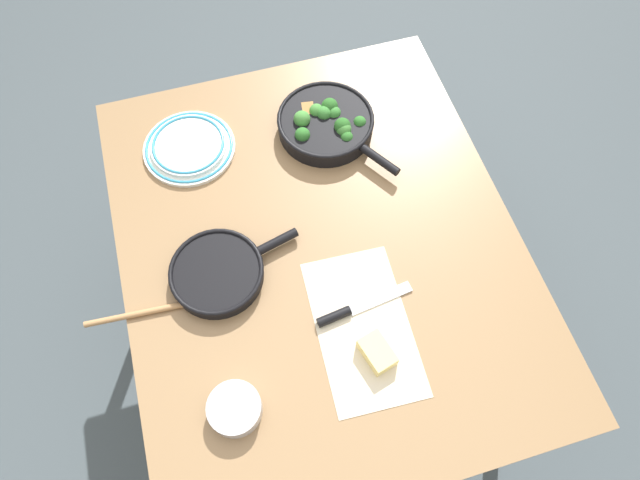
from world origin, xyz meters
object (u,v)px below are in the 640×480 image
(skillet_broccoli, at_px, (326,123))
(dinner_plate_stack, at_px, (189,147))
(wooden_spoon, at_px, (176,306))
(cheese_block, at_px, (377,353))
(skillet_eggs, at_px, (218,272))
(grater_knife, at_px, (351,310))
(prep_bowl_steel, at_px, (235,409))

(skillet_broccoli, bearing_deg, dinner_plate_stack, -128.19)
(wooden_spoon, distance_m, cheese_block, 0.50)
(skillet_eggs, relative_size, wooden_spoon, 0.96)
(wooden_spoon, xyz_separation_m, cheese_block, (0.25, 0.43, 0.01))
(skillet_eggs, distance_m, dinner_plate_stack, 0.41)
(dinner_plate_stack, bearing_deg, grater_knife, 26.07)
(skillet_broccoli, height_order, cheese_block, skillet_broccoli)
(skillet_broccoli, height_order, dinner_plate_stack, skillet_broccoli)
(prep_bowl_steel, bearing_deg, cheese_block, 95.21)
(cheese_block, height_order, dinner_plate_stack, cheese_block)
(grater_knife, distance_m, prep_bowl_steel, 0.36)
(wooden_spoon, distance_m, prep_bowl_steel, 0.30)
(skillet_broccoli, xyz_separation_m, wooden_spoon, (0.42, -0.51, -0.02))
(prep_bowl_steel, bearing_deg, skillet_broccoli, 148.94)
(cheese_block, bearing_deg, wooden_spoon, -120.27)
(skillet_broccoli, height_order, grater_knife, skillet_broccoli)
(dinner_plate_stack, distance_m, prep_bowl_steel, 0.75)
(skillet_eggs, xyz_separation_m, grater_knife, (0.18, 0.29, -0.01))
(skillet_eggs, bearing_deg, dinner_plate_stack, 75.85)
(skillet_broccoli, bearing_deg, wooden_spoon, -82.35)
(cheese_block, bearing_deg, skillet_eggs, -134.14)
(skillet_eggs, distance_m, wooden_spoon, 0.13)
(skillet_broccoli, distance_m, wooden_spoon, 0.66)
(cheese_block, height_order, prep_bowl_steel, prep_bowl_steel)
(skillet_eggs, xyz_separation_m, cheese_block, (0.30, 0.31, -0.00))
(wooden_spoon, height_order, grater_knife, grater_knife)
(skillet_eggs, xyz_separation_m, wooden_spoon, (0.05, -0.12, -0.01))
(skillet_broccoli, distance_m, grater_knife, 0.56)
(grater_knife, distance_m, dinner_plate_stack, 0.66)
(skillet_broccoli, distance_m, dinner_plate_stack, 0.39)
(cheese_block, bearing_deg, skillet_broccoli, 173.46)
(dinner_plate_stack, bearing_deg, skillet_broccoli, 83.57)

